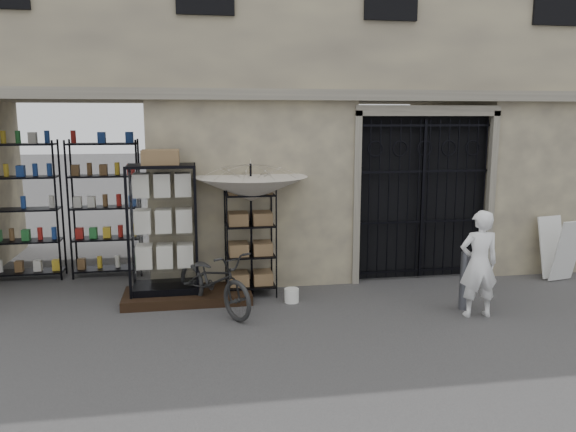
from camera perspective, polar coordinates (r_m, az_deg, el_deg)
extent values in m
plane|color=black|center=(8.08, 7.42, -11.03)|extent=(80.00, 80.00, 0.00)
cube|color=tan|center=(11.54, 1.84, 18.02)|extent=(14.00, 4.00, 9.00)
cube|color=black|center=(10.34, -22.06, 1.55)|extent=(3.00, 1.70, 3.00)
cube|color=black|center=(10.87, -21.68, 0.62)|extent=(2.70, 0.50, 2.50)
cube|color=black|center=(10.39, 13.17, 2.05)|extent=(2.50, 0.06, 3.00)
cube|color=black|center=(10.25, 13.51, 1.65)|extent=(0.05, 0.05, 2.80)
cube|color=black|center=(9.19, -10.14, -7.98)|extent=(2.00, 0.90, 0.15)
cube|color=black|center=(9.24, -12.33, -7.11)|extent=(1.17, 0.97, 0.11)
cube|color=silver|center=(8.74, -13.46, -1.68)|extent=(0.87, 0.39, 1.89)
cube|color=silver|center=(9.03, -12.52, -1.99)|extent=(0.96, 0.75, 1.57)
cube|color=olive|center=(8.87, -12.81, 5.49)|extent=(0.69, 0.61, 0.22)
cube|color=black|center=(9.17, -3.85, -2.62)|extent=(0.93, 0.80, 1.78)
cube|color=olive|center=(9.18, -3.85, -2.96)|extent=(0.78, 0.66, 1.33)
cylinder|color=black|center=(9.12, -3.75, -1.45)|extent=(0.04, 0.04, 2.16)
imported|color=beige|center=(9.00, -3.81, 3.47)|extent=(1.82, 1.84, 1.45)
cylinder|color=white|center=(8.96, 0.37, -8.07)|extent=(0.30, 0.30, 0.22)
imported|color=black|center=(8.69, -7.47, -9.50)|extent=(1.04, 1.14, 1.81)
cylinder|color=slate|center=(8.97, 17.56, -6.29)|extent=(0.18, 0.18, 0.89)
imported|color=white|center=(8.85, 18.53, -9.57)|extent=(0.68, 1.61, 0.38)
cube|color=silver|center=(11.04, 26.50, -3.19)|extent=(0.57, 0.36, 1.10)
cube|color=silver|center=(11.26, 25.22, -2.85)|extent=(0.57, 0.36, 1.10)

